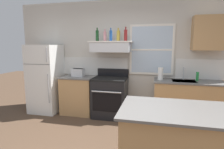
# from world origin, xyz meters

# --- Properties ---
(back_wall) EXTENTS (5.40, 0.11, 2.70)m
(back_wall) POSITION_xyz_m (0.03, 2.23, 1.35)
(back_wall) COLOR beige
(back_wall) RESTS_ON ground_plane
(refrigerator) EXTENTS (0.70, 0.72, 1.66)m
(refrigerator) POSITION_xyz_m (-1.90, 1.84, 0.83)
(refrigerator) COLOR white
(refrigerator) RESTS_ON ground_plane
(counter_left_of_stove) EXTENTS (0.79, 0.63, 0.91)m
(counter_left_of_stove) POSITION_xyz_m (-1.05, 1.90, 0.46)
(counter_left_of_stove) COLOR tan
(counter_left_of_stove) RESTS_ON ground_plane
(toaster) EXTENTS (0.30, 0.20, 0.19)m
(toaster) POSITION_xyz_m (-1.05, 1.90, 1.01)
(toaster) COLOR silver
(toaster) RESTS_ON counter_left_of_stove
(stove_range) EXTENTS (0.76, 0.69, 1.09)m
(stove_range) POSITION_xyz_m (-0.25, 1.86, 0.46)
(stove_range) COLOR black
(stove_range) RESTS_ON ground_plane
(range_hood_shelf) EXTENTS (0.96, 0.52, 0.24)m
(range_hood_shelf) POSITION_xyz_m (-0.25, 1.96, 1.62)
(range_hood_shelf) COLOR silver
(bottle_dark_green_wine) EXTENTS (0.07, 0.07, 0.31)m
(bottle_dark_green_wine) POSITION_xyz_m (-0.58, 1.98, 1.87)
(bottle_dark_green_wine) COLOR #143819
(bottle_dark_green_wine) RESTS_ON range_hood_shelf
(bottle_rose_pink) EXTENTS (0.07, 0.07, 0.27)m
(bottle_rose_pink) POSITION_xyz_m (-0.41, 2.00, 1.86)
(bottle_rose_pink) COLOR #C67F84
(bottle_rose_pink) RESTS_ON range_hood_shelf
(bottle_blue_liqueur) EXTENTS (0.07, 0.07, 0.29)m
(bottle_blue_liqueur) POSITION_xyz_m (-0.25, 1.91, 1.87)
(bottle_blue_liqueur) COLOR #1E478C
(bottle_blue_liqueur) RESTS_ON range_hood_shelf
(bottle_champagne_gold_foil) EXTENTS (0.08, 0.08, 0.29)m
(bottle_champagne_gold_foil) POSITION_xyz_m (-0.09, 1.99, 1.87)
(bottle_champagne_gold_foil) COLOR #B29333
(bottle_champagne_gold_foil) RESTS_ON range_hood_shelf
(bottle_red_label_wine) EXTENTS (0.07, 0.07, 0.31)m
(bottle_red_label_wine) POSITION_xyz_m (0.08, 1.95, 1.88)
(bottle_red_label_wine) COLOR maroon
(bottle_red_label_wine) RESTS_ON range_hood_shelf
(counter_right_with_sink) EXTENTS (1.43, 0.63, 0.91)m
(counter_right_with_sink) POSITION_xyz_m (1.45, 1.90, 0.46)
(counter_right_with_sink) COLOR tan
(counter_right_with_sink) RESTS_ON ground_plane
(sink_faucet) EXTENTS (0.03, 0.17, 0.28)m
(sink_faucet) POSITION_xyz_m (1.35, 2.00, 1.08)
(sink_faucet) COLOR silver
(sink_faucet) RESTS_ON counter_right_with_sink
(paper_towel_roll) EXTENTS (0.11, 0.11, 0.27)m
(paper_towel_roll) POSITION_xyz_m (0.86, 1.90, 1.04)
(paper_towel_roll) COLOR white
(paper_towel_roll) RESTS_ON counter_right_with_sink
(dish_soap_bottle) EXTENTS (0.06, 0.06, 0.18)m
(dish_soap_bottle) POSITION_xyz_m (1.63, 2.00, 1.00)
(dish_soap_bottle) COLOR #268C3F
(dish_soap_bottle) RESTS_ON counter_right_with_sink
(kitchen_island) EXTENTS (1.40, 0.90, 0.91)m
(kitchen_island) POSITION_xyz_m (1.06, 0.01, 0.46)
(kitchen_island) COLOR tan
(kitchen_island) RESTS_ON ground_plane
(upper_cabinet_right) EXTENTS (0.64, 0.32, 0.70)m
(upper_cabinet_right) POSITION_xyz_m (1.80, 2.04, 1.90)
(upper_cabinet_right) COLOR tan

